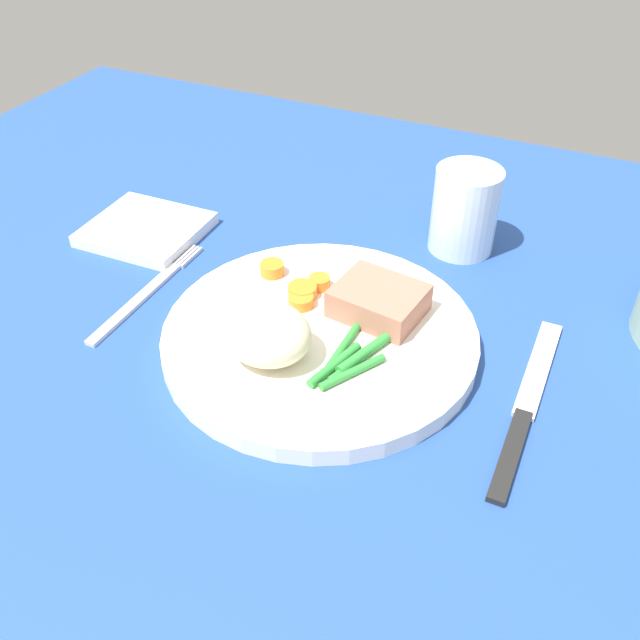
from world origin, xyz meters
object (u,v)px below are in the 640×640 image
(dinner_plate, at_px, (320,337))
(napkin, at_px, (146,229))
(water_glass, at_px, (464,216))
(meat_portion, at_px, (379,301))
(knife, at_px, (526,407))
(fork, at_px, (147,292))

(dinner_plate, relative_size, napkin, 2.34)
(napkin, bearing_deg, water_glass, 20.59)
(meat_portion, bearing_deg, water_glass, 79.12)
(dinner_plate, bearing_deg, knife, -0.94)
(dinner_plate, xyz_separation_m, napkin, (-0.24, 0.08, -0.00))
(meat_portion, height_order, knife, meat_portion)
(dinner_plate, bearing_deg, fork, -179.16)
(fork, bearing_deg, dinner_plate, 0.79)
(knife, distance_m, napkin, 0.42)
(water_glass, xyz_separation_m, napkin, (-0.30, -0.11, -0.03))
(fork, bearing_deg, meat_portion, 11.79)
(knife, bearing_deg, dinner_plate, 176.69)
(dinner_plate, xyz_separation_m, meat_portion, (0.04, 0.04, 0.02))
(dinner_plate, distance_m, napkin, 0.25)
(fork, xyz_separation_m, knife, (0.35, -0.00, -0.00))
(fork, xyz_separation_m, napkin, (-0.06, 0.08, 0.00))
(meat_portion, height_order, napkin, meat_portion)
(meat_portion, xyz_separation_m, napkin, (-0.27, 0.04, -0.02))
(meat_portion, height_order, fork, meat_portion)
(dinner_plate, height_order, fork, dinner_plate)
(meat_portion, relative_size, napkin, 0.64)
(meat_portion, relative_size, water_glass, 0.85)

